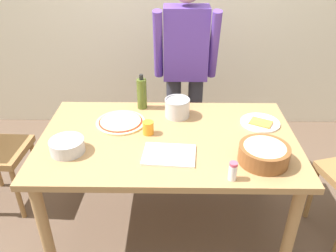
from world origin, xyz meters
The scene contains 12 objects.
ground centered at (0.00, 0.00, 0.00)m, with size 8.00×8.00×0.00m, color brown.
dining_table centered at (0.00, 0.00, 0.67)m, with size 1.60×0.96×0.76m.
person_cook centered at (0.13, 0.76, 0.94)m, with size 0.49×0.25×1.62m.
pizza_raw_on_board centered at (-0.32, 0.17, 0.77)m, with size 0.33×0.33×0.02m.
plate_with_slice centered at (0.61, 0.17, 0.77)m, with size 0.26×0.26×0.02m.
popcorn_bowl centered at (0.54, -0.25, 0.82)m, with size 0.28×0.28×0.11m.
mixing_bowl_steel centered at (-0.58, -0.17, 0.80)m, with size 0.20×0.20×0.08m.
olive_oil_bottle centered at (-0.19, 0.39, 0.87)m, with size 0.07×0.07×0.26m.
steel_pot centered at (0.06, 0.27, 0.83)m, with size 0.17×0.17×0.13m.
cup_orange centered at (-0.13, 0.04, 0.80)m, with size 0.07×0.07×0.09m, color orange.
salt_shaker centered at (0.34, -0.41, 0.81)m, with size 0.04×0.04×0.11m.
cutting_board_white centered at (0.01, -0.20, 0.77)m, with size 0.30×0.22×0.01m, color white.
Camera 1 is at (0.03, -1.82, 1.91)m, focal length 36.81 mm.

